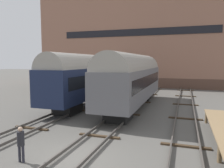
% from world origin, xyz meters
% --- Properties ---
extents(ground_plane, '(200.00, 200.00, 0.00)m').
position_xyz_m(ground_plane, '(0.00, 0.00, 0.00)').
color(ground_plane, '#56544F').
extents(track_middle, '(2.60, 60.00, 0.26)m').
position_xyz_m(track_middle, '(0.00, 0.00, 0.14)').
color(track_middle, '#4C4742').
rests_on(track_middle, ground).
extents(train_car_navy, '(2.97, 17.68, 5.31)m').
position_xyz_m(train_car_navy, '(-4.97, 13.61, 3.03)').
color(train_car_navy, black).
rests_on(train_car_navy, ground).
extents(train_car_grey, '(3.12, 15.40, 5.31)m').
position_xyz_m(train_car_grey, '(0.00, 12.02, 3.00)').
color(train_car_grey, black).
rests_on(train_car_grey, ground).
extents(person_worker, '(0.32, 0.32, 1.65)m').
position_xyz_m(person_worker, '(-2.09, -1.25, 0.99)').
color(person_worker, '#282833').
rests_on(person_worker, ground).
extents(warehouse_building, '(38.89, 11.86, 17.49)m').
position_xyz_m(warehouse_building, '(-3.54, 34.83, 8.75)').
color(warehouse_building, brown).
rests_on(warehouse_building, ground).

